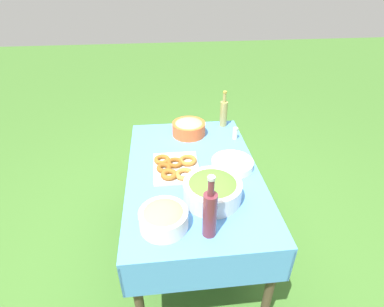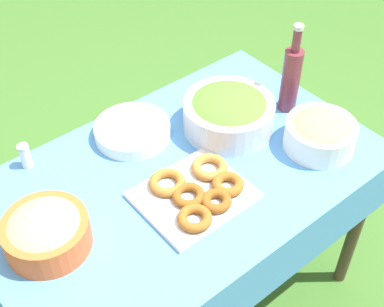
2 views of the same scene
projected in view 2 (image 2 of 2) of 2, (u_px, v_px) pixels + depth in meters
The scene contains 9 objects.
ground_plane at pixel (183, 299), 2.29m from camera, with size 14.00×14.00×0.00m, color #3D6B28.
picnic_table at pixel (181, 195), 1.83m from camera, with size 1.33×0.83×0.77m.
salad_bowl at pixel (229, 112), 1.88m from camera, with size 0.32×0.32×0.14m.
pasta_bowl at pixel (46, 231), 1.51m from camera, with size 0.25×0.25×0.12m.
donut_platter at pixel (197, 192), 1.67m from camera, with size 0.34×0.31×0.05m.
plate_stack at pixel (132, 131), 1.88m from camera, with size 0.27×0.27×0.05m.
wine_bottle at pixel (291, 77), 1.92m from camera, with size 0.07×0.07×0.35m.
bread_bowl at pixel (321, 133), 1.82m from camera, with size 0.24×0.24×0.12m.
salt_shaker at pixel (25, 156), 1.76m from camera, with size 0.04×0.04×0.09m.
Camera 2 is at (-0.75, -0.97, 2.04)m, focal length 50.00 mm.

